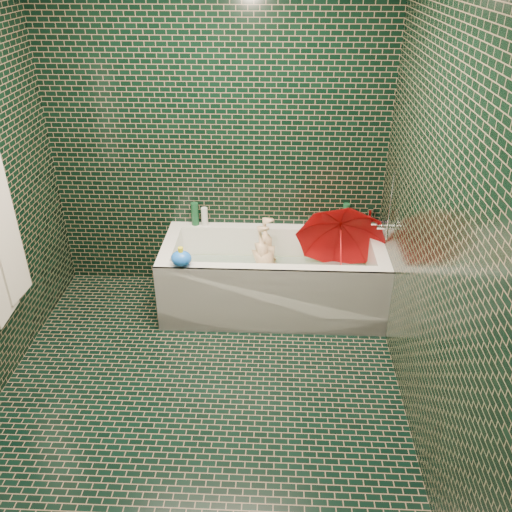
{
  "coord_description": "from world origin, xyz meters",
  "views": [
    {
      "loc": [
        0.48,
        -2.6,
        2.52
      ],
      "look_at": [
        0.33,
        0.82,
        0.57
      ],
      "focal_mm": 38.0,
      "sensor_mm": 36.0,
      "label": 1
    }
  ],
  "objects_px": {
    "umbrella": "(341,249)",
    "child": "(266,271)",
    "bathtub": "(273,284)",
    "rubber_duck": "(331,223)",
    "bath_toy": "(181,258)"
  },
  "relations": [
    {
      "from": "child",
      "to": "bath_toy",
      "type": "xyz_separation_m",
      "value": [
        -0.6,
        -0.36,
        0.3
      ]
    },
    {
      "from": "bathtub",
      "to": "umbrella",
      "type": "height_order",
      "value": "umbrella"
    },
    {
      "from": "umbrella",
      "to": "bath_toy",
      "type": "relative_size",
      "value": 3.55
    },
    {
      "from": "umbrella",
      "to": "child",
      "type": "bearing_deg",
      "value": -176.4
    },
    {
      "from": "bathtub",
      "to": "bath_toy",
      "type": "distance_m",
      "value": 0.83
    },
    {
      "from": "child",
      "to": "rubber_duck",
      "type": "height_order",
      "value": "rubber_duck"
    },
    {
      "from": "rubber_duck",
      "to": "bath_toy",
      "type": "distance_m",
      "value": 1.29
    },
    {
      "from": "rubber_duck",
      "to": "child",
      "type": "bearing_deg",
      "value": -166.36
    },
    {
      "from": "child",
      "to": "rubber_duck",
      "type": "bearing_deg",
      "value": 137.45
    },
    {
      "from": "child",
      "to": "rubber_duck",
      "type": "relative_size",
      "value": 7.71
    },
    {
      "from": "rubber_duck",
      "to": "bath_toy",
      "type": "bearing_deg",
      "value": -166.29
    },
    {
      "from": "bathtub",
      "to": "umbrella",
      "type": "relative_size",
      "value": 2.6
    },
    {
      "from": "bathtub",
      "to": "child",
      "type": "distance_m",
      "value": 0.12
    },
    {
      "from": "child",
      "to": "umbrella",
      "type": "height_order",
      "value": "umbrella"
    },
    {
      "from": "bathtub",
      "to": "child",
      "type": "xyz_separation_m",
      "value": [
        -0.05,
        0.04,
        0.1
      ]
    }
  ]
}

